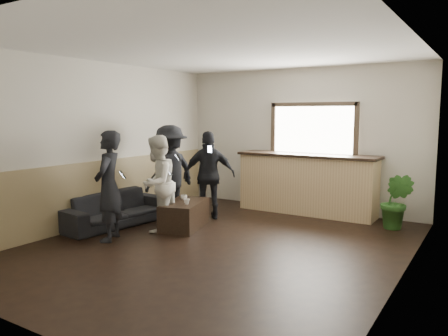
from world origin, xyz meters
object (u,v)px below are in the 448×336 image
Objects in this scene: cup_a at (184,197)px; potted_plant at (397,201)px; person_d at (209,175)px; person_a at (109,186)px; coffee_table at (184,215)px; person_b at (157,183)px; cup_b at (187,202)px; sofa at (115,209)px; person_c at (170,172)px; bar_counter at (307,180)px.

potted_plant is at bearing 27.88° from cup_a.
person_d is (0.08, 0.65, 0.31)m from cup_a.
person_a is at bearing -140.37° from potted_plant.
person_a reaches higher than coffee_table.
person_a is 1.06× the size of person_b.
sofa is at bearing -164.97° from cup_b.
sofa is 1.07m from person_a.
person_c is at bearing -167.35° from person_b.
person_d reaches higher than person_b.
person_a reaches higher than cup_a.
sofa is 1.01m from person_b.
person_b is (-0.26, -0.37, 0.56)m from coffee_table.
person_d reaches higher than coffee_table.
person_d is at bearing 137.66° from person_a.
potted_plant is at bearing 116.71° from person_c.
sofa is at bearing -132.84° from bar_counter.
person_c is at bearing -12.85° from person_d.
cup_a is (-1.42, -2.04, -0.15)m from bar_counter.
person_d is (0.66, 0.30, -0.05)m from person_c.
person_a is 0.84m from person_b.
potted_plant is 0.57× the size of person_a.
coffee_table is 0.34m from cup_b.
person_b reaches higher than sofa.
sofa is 1.35m from cup_b.
person_a is at bearing -119.04° from bar_counter.
person_d is (-3.05, -1.00, 0.33)m from potted_plant.
bar_counter reaches higher than person_a.
bar_counter reaches higher than cup_b.
sofa reaches higher than cup_a.
sofa is at bearing -17.96° from person_c.
sofa is at bearing 10.99° from person_d.
coffee_table is 9.01× the size of cup_a.
person_d is at bearing 100.76° from cup_b.
sofa reaches higher than coffee_table.
person_a is at bearing -131.47° from sofa.
person_d reaches higher than cup_b.
person_b is (0.87, 0.11, 0.50)m from sofa.
sofa is 1.13× the size of person_c.
person_d reaches higher than sofa.
bar_counter is 2.87× the size of potted_plant.
potted_plant is 3.23m from person_d.
cup_b is 0.06× the size of person_a.
coffee_table is 0.72m from person_b.
person_b reaches higher than potted_plant.
person_d is (1.11, 1.26, 0.52)m from sofa.
bar_counter is 1.76m from potted_plant.
person_a is 2.01m from person_d.
cup_a is 0.07× the size of person_a.
bar_counter reaches higher than person_b.
coffee_table is at bearing -149.64° from potted_plant.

